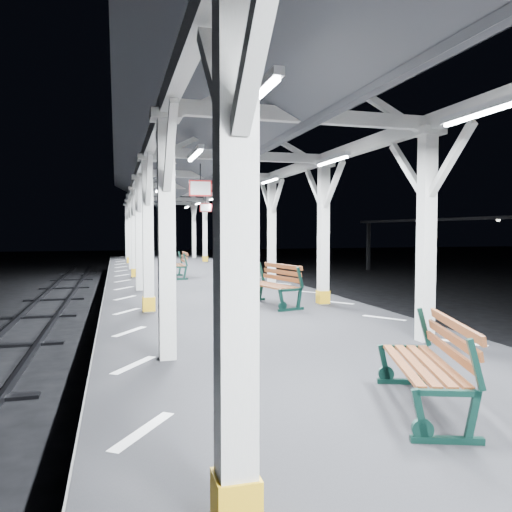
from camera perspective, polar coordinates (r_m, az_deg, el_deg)
name	(u,v)px	position (r m, az deg, el deg)	size (l,w,h in m)	color
ground	(266,378)	(9.55, 1.14, -13.74)	(120.00, 120.00, 0.00)	black
platform	(266,351)	(9.42, 1.15, -10.82)	(6.00, 50.00, 1.00)	black
hazard_stripes_left	(130,332)	(8.92, -14.25, -8.37)	(1.00, 48.00, 0.01)	silver
hazard_stripes_right	(384,318)	(10.28, 14.43, -6.87)	(1.00, 48.00, 0.01)	silver
track_right	(490,355)	(11.93, 25.20, -10.22)	(2.20, 60.00, 0.16)	#2D2D33
canopy	(266,130)	(9.30, 1.21, 14.21)	(5.40, 49.00, 4.65)	silver
bench_near	(432,362)	(5.23, 19.52, -11.32)	(1.11, 1.74, 0.89)	#0E2E26
bench_mid	(275,284)	(11.55, 2.14, -3.17)	(1.03, 1.86, 0.95)	#0E2E26
bench_far	(179,264)	(18.39, -8.77, -0.93)	(0.68, 1.74, 0.94)	#0E2E26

